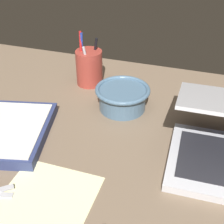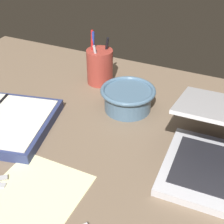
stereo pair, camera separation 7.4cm
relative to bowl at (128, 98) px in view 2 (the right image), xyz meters
The scene contains 4 objects.
desk_top 21.16cm from the bowl, 86.66° to the right, with size 140.00×100.00×2.00cm, color #75604C.
bowl is the anchor object (origin of this frame).
pen_cup 17.53cm from the bowl, 142.79° to the left, with size 8.15×8.15×16.64cm.
paper_sheet_front 41.57cm from the bowl, 97.15° to the right, with size 18.27×28.77×0.16cm, color #F4EFB2.
Camera 2 is at (25.29, -46.96, 50.90)cm, focal length 50.00 mm.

